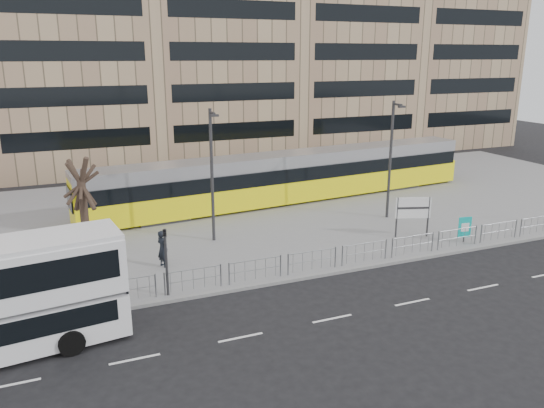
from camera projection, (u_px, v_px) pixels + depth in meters
name	position (u px, v px, depth m)	size (l,w,h in m)	color
ground	(329.00, 275.00, 26.16)	(120.00, 120.00, 0.00)	black
plaza	(247.00, 210.00, 36.83)	(64.00, 24.00, 0.15)	gray
kerb	(329.00, 274.00, 26.19)	(64.00, 0.25, 0.17)	gray
building_row	(186.00, 30.00, 53.74)	(70.40, 18.40, 31.20)	brown
pedestrian_barrier	(360.00, 248.00, 27.07)	(32.07, 0.07, 1.10)	gray
road_markings	(393.00, 306.00, 22.96)	(62.00, 0.12, 0.01)	white
tram	(289.00, 177.00, 38.56)	(30.30, 5.73, 3.55)	#FFF40D
station_sign	(413.00, 210.00, 30.85)	(2.00, 0.73, 2.40)	#2D2D30
ad_panel	(465.00, 228.00, 30.14)	(0.80, 0.18, 1.50)	#2D2D30
pedestrian	(163.00, 249.00, 26.66)	(0.70, 0.46, 1.91)	black
traffic_light_west	(166.00, 254.00, 23.16)	(0.21, 0.24, 3.10)	#2D2D30
lamp_post_west	(212.00, 170.00, 29.54)	(0.45, 1.04, 7.56)	#2D2D30
lamp_post_east	(391.00, 155.00, 33.90)	(0.45, 1.04, 7.60)	#2D2D30
bare_tree	(78.00, 154.00, 27.35)	(4.86, 4.86, 7.64)	black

